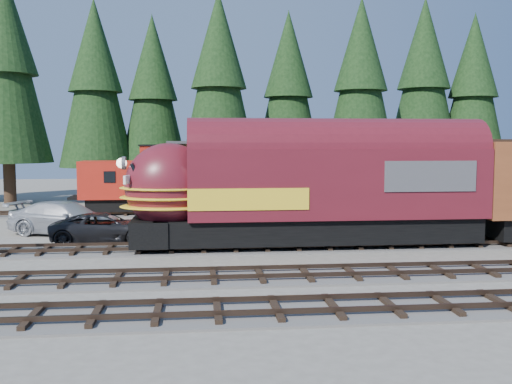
{
  "coord_description": "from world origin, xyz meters",
  "views": [
    {
      "loc": [
        -4.77,
        -23.45,
        5.22
      ],
      "look_at": [
        -1.93,
        4.0,
        2.8
      ],
      "focal_mm": 40.0,
      "sensor_mm": 36.0,
      "label": 1
    }
  ],
  "objects": [
    {
      "name": "track_siding",
      "position": [
        10.0,
        4.0,
        0.06
      ],
      "size": [
        68.0,
        3.2,
        0.33
      ],
      "color": "#4C4947",
      "rests_on": "ground"
    },
    {
      "name": "pickup_truck_a",
      "position": [
        -9.56,
        6.63,
        0.77
      ],
      "size": [
        5.65,
        2.77,
        1.54
      ],
      "primitive_type": "imported",
      "rotation": [
        0.0,
        0.0,
        1.61
      ],
      "color": "black",
      "rests_on": "ground"
    },
    {
      "name": "track_spur",
      "position": [
        -10.0,
        18.0,
        0.06
      ],
      "size": [
        32.0,
        3.2,
        0.33
      ],
      "color": "#4C4947",
      "rests_on": "ground"
    },
    {
      "name": "caboose",
      "position": [
        -8.53,
        18.0,
        2.33
      ],
      "size": [
        8.9,
        2.58,
        4.63
      ],
      "color": "black",
      "rests_on": "ground"
    },
    {
      "name": "locomotive",
      "position": [
        0.16,
        4.0,
        2.8
      ],
      "size": [
        17.85,
        3.55,
        4.85
      ],
      "color": "black",
      "rests_on": "ground"
    },
    {
      "name": "pickup_truck_b",
      "position": [
        -12.19,
        9.4,
        0.94
      ],
      "size": [
        6.97,
        4.52,
        1.88
      ],
      "primitive_type": "imported",
      "rotation": [
        0.0,
        0.0,
        1.25
      ],
      "color": "#B0B3B9",
      "rests_on": "ground"
    },
    {
      "name": "ground",
      "position": [
        0.0,
        0.0,
        0.0
      ],
      "size": [
        120.0,
        120.0,
        0.0
      ],
      "primitive_type": "plane",
      "color": "#6B665B",
      "rests_on": "ground"
    },
    {
      "name": "conifer_backdrop",
      "position": [
        3.09,
        25.17,
        10.26
      ],
      "size": [
        79.1,
        21.54,
        17.28
      ],
      "color": "black",
      "rests_on": "ground"
    },
    {
      "name": "depot",
      "position": [
        -0.0,
        10.5,
        2.96
      ],
      "size": [
        12.8,
        7.0,
        5.3
      ],
      "color": "gold",
      "rests_on": "ground"
    }
  ]
}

